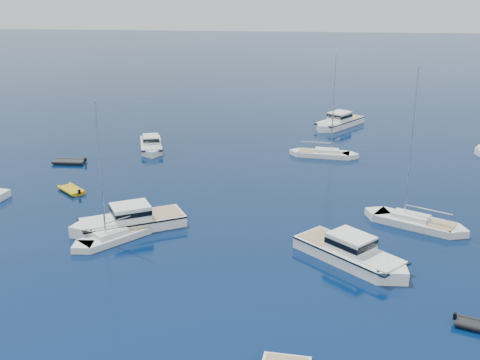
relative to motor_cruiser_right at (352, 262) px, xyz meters
name	(u,v)px	position (x,y,z in m)	size (l,w,h in m)	color
ground	(159,314)	(-14.11, -9.47, 0.00)	(400.00, 400.00, 0.00)	#081F51
motor_cruiser_right	(352,262)	(0.00, 0.00, 0.00)	(3.49, 11.39, 2.99)	white
motor_cruiser_centre	(129,229)	(-20.14, 4.83, 0.00)	(3.48, 11.36, 2.98)	silver
motor_cruiser_distant	(338,126)	(1.36, 45.52, 0.00)	(3.30, 10.79, 2.83)	white
motor_cruiser_horizon	(151,149)	(-24.19, 30.61, 0.00)	(2.75, 8.99, 2.36)	silver
sailboat_fore	(115,240)	(-20.74, 2.31, 0.00)	(2.34, 9.02, 13.26)	silver
sailboat_mid_r	(414,226)	(6.41, 8.09, 0.00)	(2.73, 10.50, 15.44)	silver
sailboat_centre	(324,156)	(-1.37, 29.66, 0.00)	(2.42, 9.29, 13.66)	silver
tender_yellow	(72,192)	(-28.98, 13.81, 0.00)	(2.01, 3.66, 0.95)	#C5930B
tender_grey_near	(476,328)	(7.56, -9.06, 0.00)	(1.63, 2.82, 0.95)	black
tender_grey_far	(69,163)	(-32.88, 23.62, 0.00)	(2.21, 4.10, 0.95)	black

